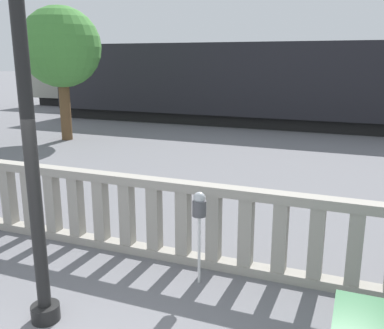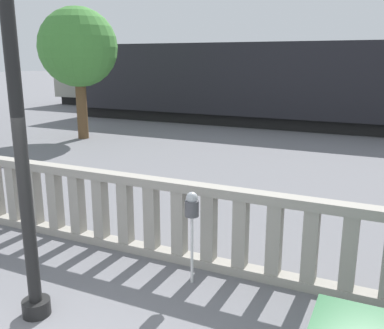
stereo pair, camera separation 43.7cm
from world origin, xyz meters
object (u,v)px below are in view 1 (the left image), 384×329
(train_near, at_px, (269,83))
(train_far, at_px, (259,84))
(lamppost, at_px, (21,49))
(parking_meter, at_px, (199,210))
(tree_left, at_px, (61,48))

(train_near, bearing_deg, train_far, 108.56)
(train_far, bearing_deg, train_near, -71.44)
(lamppost, height_order, parking_meter, lamppost)
(lamppost, bearing_deg, train_near, 92.55)
(parking_meter, relative_size, train_near, 0.06)
(parking_meter, xyz_separation_m, train_far, (-3.68, 19.38, 0.61))
(lamppost, height_order, tree_left, lamppost)
(lamppost, height_order, train_near, lamppost)
(train_far, height_order, tree_left, tree_left)
(parking_meter, bearing_deg, lamppost, -132.80)
(lamppost, xyz_separation_m, train_far, (-2.24, 20.93, -1.52))
(train_near, xyz_separation_m, train_far, (-1.51, 4.51, -0.30))
(lamppost, relative_size, tree_left, 1.23)
(parking_meter, bearing_deg, tree_left, 136.12)
(parking_meter, bearing_deg, train_far, 100.75)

